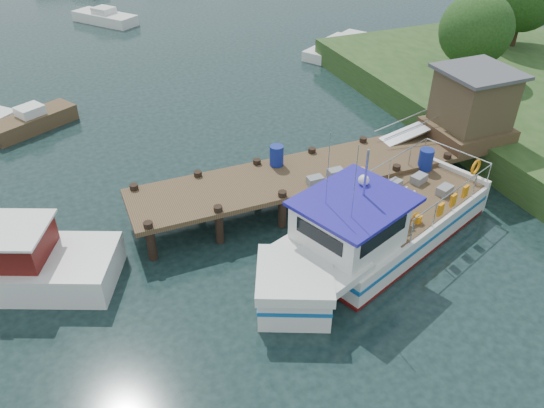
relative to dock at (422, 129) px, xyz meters
name	(u,v)px	position (x,y,z in m)	size (l,w,h in m)	color
ground_plane	(280,206)	(-6.51, -0.01, -2.24)	(160.00, 160.00, 0.00)	#172928
dock	(422,129)	(0.00, 0.00, 0.00)	(16.60, 3.00, 4.78)	#4F3C25
lobster_boat	(372,232)	(-4.75, -4.00, -1.27)	(10.87, 6.42, 5.37)	silver
moored_rowboat	(33,121)	(-15.48, 11.31, -1.77)	(4.53, 3.43, 1.27)	#4F3C25
moored_b	(105,17)	(-9.26, 29.82, -1.78)	(4.90, 5.68, 1.25)	silver
moored_c	(340,46)	(5.05, 16.10, -1.86)	(6.75, 5.31, 1.03)	silver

